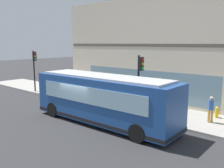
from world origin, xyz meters
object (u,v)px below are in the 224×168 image
(traffic_light_near_corner, at_px, (140,74))
(newspaper_vending_box, at_px, (104,96))
(traffic_light_down_block, at_px, (34,63))
(fire_hydrant, at_px, (217,112))
(city_bus_nearside, at_px, (103,99))
(pedestrian_by_light_pole, at_px, (142,97))
(pedestrian_near_hydrant, at_px, (78,85))
(pedestrian_walking_along_curb, at_px, (211,108))
(pedestrian_near_building_entrance, at_px, (92,84))

(traffic_light_near_corner, relative_size, newspaper_vending_box, 4.54)
(traffic_light_down_block, relative_size, newspaper_vending_box, 4.60)
(fire_hydrant, bearing_deg, city_bus_nearside, 136.49)
(fire_hydrant, xyz_separation_m, pedestrian_by_light_pole, (-1.37, 5.07, 0.53))
(traffic_light_near_corner, distance_m, pedestrian_by_light_pole, 2.65)
(pedestrian_by_light_pole, xyz_separation_m, pedestrian_near_hydrant, (0.16, 7.41, 0.01))
(city_bus_nearside, height_order, traffic_light_near_corner, traffic_light_near_corner)
(traffic_light_near_corner, height_order, pedestrian_by_light_pole, traffic_light_near_corner)
(pedestrian_walking_along_curb, relative_size, pedestrian_near_hydrant, 1.04)
(city_bus_nearside, height_order, pedestrian_by_light_pole, city_bus_nearside)
(pedestrian_near_hydrant, height_order, newspaper_vending_box, pedestrian_near_hydrant)
(city_bus_nearside, distance_m, pedestrian_near_hydrant, 8.45)
(pedestrian_by_light_pole, relative_size, newspaper_vending_box, 1.74)
(traffic_light_down_block, distance_m, pedestrian_near_hydrant, 5.23)
(fire_hydrant, bearing_deg, pedestrian_near_hydrant, 95.54)
(traffic_light_down_block, distance_m, newspaper_vending_box, 8.57)
(traffic_light_near_corner, xyz_separation_m, pedestrian_near_building_entrance, (2.44, 7.11, -1.81))
(city_bus_nearside, relative_size, traffic_light_down_block, 2.44)
(city_bus_nearside, distance_m, traffic_light_near_corner, 3.11)
(pedestrian_near_hydrant, bearing_deg, pedestrian_walking_along_curb, -90.29)
(pedestrian_near_hydrant, relative_size, newspaper_vending_box, 1.76)
(traffic_light_near_corner, bearing_deg, fire_hydrant, -55.01)
(traffic_light_down_block, height_order, newspaper_vending_box, traffic_light_down_block)
(pedestrian_walking_along_curb, bearing_deg, fire_hydrant, 1.14)
(pedestrian_walking_along_curb, relative_size, pedestrian_near_building_entrance, 0.92)
(traffic_light_near_corner, xyz_separation_m, pedestrian_by_light_pole, (1.56, 0.89, -1.95))
(pedestrian_near_hydrant, distance_m, newspaper_vending_box, 3.58)
(city_bus_nearside, distance_m, pedestrian_by_light_pole, 4.15)
(pedestrian_near_hydrant, bearing_deg, traffic_light_down_block, 111.21)
(pedestrian_walking_along_curb, xyz_separation_m, pedestrian_near_hydrant, (0.06, 12.50, -0.04))
(traffic_light_near_corner, relative_size, pedestrian_walking_along_curb, 2.48)
(fire_hydrant, height_order, pedestrian_by_light_pole, pedestrian_by_light_pole)
(pedestrian_near_building_entrance, bearing_deg, pedestrian_walking_along_curb, -93.99)
(pedestrian_walking_along_curb, distance_m, newspaper_vending_box, 8.97)
(pedestrian_near_hydrant, xyz_separation_m, newspaper_vending_box, (-0.19, -3.55, -0.45))
(fire_hydrant, height_order, newspaper_vending_box, newspaper_vending_box)
(traffic_light_down_block, height_order, pedestrian_near_building_entrance, traffic_light_down_block)
(traffic_light_down_block, bearing_deg, pedestrian_by_light_pole, -82.39)
(traffic_light_near_corner, height_order, newspaper_vending_box, traffic_light_near_corner)
(pedestrian_by_light_pole, height_order, pedestrian_walking_along_curb, pedestrian_walking_along_curb)
(traffic_light_down_block, height_order, pedestrian_by_light_pole, traffic_light_down_block)
(traffic_light_down_block, relative_size, pedestrian_near_hydrant, 2.62)
(pedestrian_near_hydrant, bearing_deg, traffic_light_near_corner, -101.71)
(pedestrian_by_light_pole, bearing_deg, city_bus_nearside, 178.09)
(fire_hydrant, relative_size, pedestrian_walking_along_curb, 0.45)
(pedestrian_near_building_entrance, xyz_separation_m, newspaper_vending_box, (-0.91, -2.37, -0.59))
(city_bus_nearside, xyz_separation_m, fire_hydrant, (5.48, -5.21, -1.04))
(fire_hydrant, relative_size, pedestrian_by_light_pole, 0.47)
(traffic_light_down_block, bearing_deg, pedestrian_near_building_entrance, -66.50)
(pedestrian_near_building_entrance, bearing_deg, fire_hydrant, -87.55)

